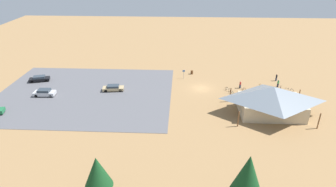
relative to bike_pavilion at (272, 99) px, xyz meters
The scene contains 24 objects.
ground 16.26m from the bike_pavilion, 41.20° to the right, with size 160.00×160.00×0.00m, color #937047.
parking_lot_asphalt 37.22m from the bike_pavilion, 10.54° to the right, with size 36.15×28.49×0.05m, color #56565B.
bike_pavilion is the anchor object (origin of this frame).
trash_bin 23.49m from the bike_pavilion, 53.81° to the right, with size 0.60×0.60×0.90m, color brown.
lot_sign 22.48m from the bike_pavilion, 45.20° to the right, with size 0.56×0.08×2.20m.
pine_far_west 33.70m from the bike_pavilion, 40.91° to the left, with size 3.22×3.22×6.48m.
pine_center 24.79m from the bike_pavilion, 68.14° to the left, with size 3.61×3.61×8.02m.
bicycle_silver_mid_cluster 12.27m from the bike_pavilion, 124.02° to the right, with size 1.57×0.84×0.78m.
bicycle_teal_yard_center 10.03m from the bike_pavilion, 53.87° to the right, with size 0.81×1.49×0.84m.
bicycle_purple_yard_right 9.52m from the bike_pavilion, 93.65° to the right, with size 0.48×1.62×0.78m.
bicycle_green_front_row 10.32m from the bike_pavilion, 125.91° to the right, with size 0.51×1.70×0.81m.
bicycle_white_back_row 8.98m from the bike_pavilion, 82.85° to the right, with size 0.97×1.48×0.77m.
bicycle_blue_trailside 9.21m from the bike_pavilion, 107.88° to the right, with size 1.64×0.76×0.90m.
bicycle_orange_near_porch 9.44m from the bike_pavilion, 136.86° to the right, with size 0.72×1.61×0.88m.
bicycle_black_yard_front 10.28m from the bike_pavilion, 71.71° to the right, with size 1.28×1.25×0.82m.
bicycle_red_edge_north 12.00m from the bike_pavilion, 115.70° to the right, with size 0.56×1.74×0.81m.
bicycle_yellow_lone_east 11.97m from the bike_pavilion, 94.02° to the right, with size 0.75×1.64×0.84m.
bicycle_silver_by_bin 11.76m from the bike_pavilion, 56.15° to the right, with size 0.88×1.59×0.83m.
car_silver_second_row 44.75m from the bike_pavilion, ahead, with size 4.32×2.04×1.43m.
car_black_far_end 50.49m from the bike_pavilion, 14.37° to the right, with size 4.72×2.95×1.28m.
car_tan_back_corner 32.01m from the bike_pavilion, 15.19° to the right, with size 4.62×2.32×1.25m.
visitor_near_lot 11.83m from the bike_pavilion, 72.63° to the right, with size 0.40×0.39×1.68m.
visitor_by_pavilion 16.72m from the bike_pavilion, 109.68° to the right, with size 0.40×0.39×1.71m.
visitor_at_bikes 13.24m from the bike_pavilion, 112.16° to the right, with size 0.36×0.37×1.75m.
Camera 1 is at (4.36, 56.92, 26.21)m, focal length 30.58 mm.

